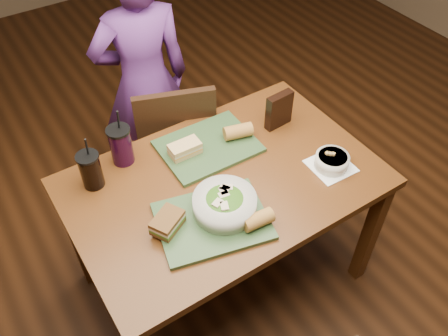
{
  "coord_description": "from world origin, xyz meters",
  "views": [
    {
      "loc": [
        -0.74,
        -1.14,
        2.21
      ],
      "look_at": [
        0.0,
        0.0,
        0.82
      ],
      "focal_mm": 38.0,
      "sensor_mm": 36.0,
      "label": 1
    }
  ],
  "objects_px": {
    "cup_cola": "(91,170)",
    "cup_berry": "(121,145)",
    "tray_near": "(212,221)",
    "sandwich_far": "(185,149)",
    "baguette_far": "(238,131)",
    "sandwich_near": "(167,222)",
    "diner": "(144,82)",
    "baguette_near": "(258,220)",
    "salad_bowl": "(225,203)",
    "chip_bag": "(279,110)",
    "tray_far": "(208,146)",
    "soup_bowl": "(332,161)",
    "dining_table": "(224,194)",
    "chair_far": "(171,146)"
  },
  "relations": [
    {
      "from": "cup_cola",
      "to": "cup_berry",
      "type": "bearing_deg",
      "value": 21.22
    },
    {
      "from": "tray_near",
      "to": "sandwich_far",
      "type": "height_order",
      "value": "sandwich_far"
    },
    {
      "from": "baguette_far",
      "to": "sandwich_near",
      "type": "bearing_deg",
      "value": -151.19
    },
    {
      "from": "diner",
      "to": "tray_near",
      "type": "xyz_separation_m",
      "value": [
        -0.21,
        -1.02,
        0.04
      ]
    },
    {
      "from": "diner",
      "to": "cup_cola",
      "type": "xyz_separation_m",
      "value": [
        -0.51,
        -0.58,
        0.12
      ]
    },
    {
      "from": "sandwich_far",
      "to": "tray_near",
      "type": "bearing_deg",
      "value": -104.11
    },
    {
      "from": "baguette_far",
      "to": "baguette_near",
      "type": "bearing_deg",
      "value": -115.6
    },
    {
      "from": "tray_near",
      "to": "salad_bowl",
      "type": "distance_m",
      "value": 0.08
    },
    {
      "from": "baguette_far",
      "to": "chip_bag",
      "type": "xyz_separation_m",
      "value": [
        0.22,
        -0.01,
        0.04
      ]
    },
    {
      "from": "tray_near",
      "to": "salad_bowl",
      "type": "xyz_separation_m",
      "value": [
        0.06,
        0.01,
        0.05
      ]
    },
    {
      "from": "tray_far",
      "to": "cup_cola",
      "type": "bearing_deg",
      "value": 172.26
    },
    {
      "from": "baguette_far",
      "to": "tray_near",
      "type": "bearing_deg",
      "value": -135.73
    },
    {
      "from": "salad_bowl",
      "to": "chip_bag",
      "type": "relative_size",
      "value": 1.43
    },
    {
      "from": "soup_bowl",
      "to": "baguette_far",
      "type": "xyz_separation_m",
      "value": [
        -0.24,
        0.36,
        0.02
      ]
    },
    {
      "from": "baguette_near",
      "to": "cup_cola",
      "type": "bearing_deg",
      "value": 128.33
    },
    {
      "from": "cup_cola",
      "to": "tray_near",
      "type": "bearing_deg",
      "value": -55.22
    },
    {
      "from": "tray_far",
      "to": "chip_bag",
      "type": "xyz_separation_m",
      "value": [
        0.36,
        -0.04,
        0.08
      ]
    },
    {
      "from": "tray_far",
      "to": "cup_berry",
      "type": "distance_m",
      "value": 0.39
    },
    {
      "from": "dining_table",
      "to": "cup_cola",
      "type": "relative_size",
      "value": 5.1
    },
    {
      "from": "chair_far",
      "to": "cup_berry",
      "type": "relative_size",
      "value": 3.26
    },
    {
      "from": "diner",
      "to": "sandwich_far",
      "type": "distance_m",
      "value": 0.66
    },
    {
      "from": "cup_cola",
      "to": "sandwich_far",
      "type": "bearing_deg",
      "value": -8.75
    },
    {
      "from": "dining_table",
      "to": "soup_bowl",
      "type": "distance_m",
      "value": 0.49
    },
    {
      "from": "baguette_near",
      "to": "baguette_far",
      "type": "distance_m",
      "value": 0.51
    },
    {
      "from": "tray_far",
      "to": "baguette_near",
      "type": "distance_m",
      "value": 0.49
    },
    {
      "from": "tray_far",
      "to": "soup_bowl",
      "type": "bearing_deg",
      "value": -45.35
    },
    {
      "from": "soup_bowl",
      "to": "baguette_near",
      "type": "xyz_separation_m",
      "value": [
        -0.46,
        -0.1,
        0.01
      ]
    },
    {
      "from": "sandwich_near",
      "to": "baguette_far",
      "type": "xyz_separation_m",
      "value": [
        0.51,
        0.28,
        0.0
      ]
    },
    {
      "from": "tray_near",
      "to": "sandwich_near",
      "type": "distance_m",
      "value": 0.18
    },
    {
      "from": "tray_far",
      "to": "sandwich_far",
      "type": "distance_m",
      "value": 0.12
    },
    {
      "from": "sandwich_far",
      "to": "chip_bag",
      "type": "height_order",
      "value": "chip_bag"
    },
    {
      "from": "diner",
      "to": "chip_bag",
      "type": "xyz_separation_m",
      "value": [
        0.36,
        -0.7,
        0.12
      ]
    },
    {
      "from": "sandwich_far",
      "to": "sandwich_near",
      "type": "bearing_deg",
      "value": -128.86
    },
    {
      "from": "chair_far",
      "to": "baguette_far",
      "type": "xyz_separation_m",
      "value": [
        0.17,
        -0.38,
        0.3
      ]
    },
    {
      "from": "dining_table",
      "to": "diner",
      "type": "distance_m",
      "value": 0.86
    },
    {
      "from": "soup_bowl",
      "to": "sandwich_far",
      "type": "height_order",
      "value": "sandwich_far"
    },
    {
      "from": "dining_table",
      "to": "sandwich_far",
      "type": "xyz_separation_m",
      "value": [
        -0.07,
        0.21,
        0.14
      ]
    },
    {
      "from": "tray_near",
      "to": "sandwich_far",
      "type": "bearing_deg",
      "value": 75.89
    },
    {
      "from": "diner",
      "to": "sandwich_near",
      "type": "height_order",
      "value": "diner"
    },
    {
      "from": "sandwich_far",
      "to": "baguette_near",
      "type": "xyz_separation_m",
      "value": [
        0.04,
        -0.49,
        0.0
      ]
    },
    {
      "from": "salad_bowl",
      "to": "baguette_far",
      "type": "distance_m",
      "value": 0.44
    },
    {
      "from": "tray_near",
      "to": "cup_berry",
      "type": "height_order",
      "value": "cup_berry"
    },
    {
      "from": "tray_far",
      "to": "diner",
      "type": "bearing_deg",
      "value": 90.25
    },
    {
      "from": "cup_cola",
      "to": "sandwich_near",
      "type": "bearing_deg",
      "value": -69.08
    },
    {
      "from": "diner",
      "to": "sandwich_near",
      "type": "relative_size",
      "value": 9.46
    },
    {
      "from": "baguette_far",
      "to": "cup_berry",
      "type": "relative_size",
      "value": 0.46
    },
    {
      "from": "chair_far",
      "to": "baguette_far",
      "type": "distance_m",
      "value": 0.51
    },
    {
      "from": "tray_far",
      "to": "salad_bowl",
      "type": "bearing_deg",
      "value": -111.86
    },
    {
      "from": "baguette_near",
      "to": "baguette_far",
      "type": "bearing_deg",
      "value": 64.4
    },
    {
      "from": "chair_far",
      "to": "baguette_near",
      "type": "relative_size",
      "value": 7.58
    }
  ]
}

